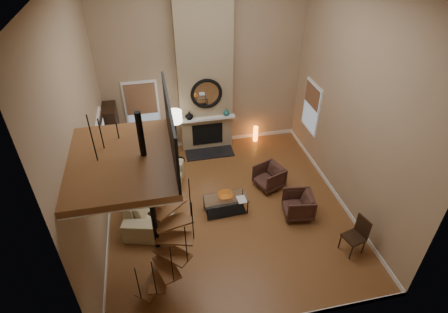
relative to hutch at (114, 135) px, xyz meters
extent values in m
cube|color=#945E2F|center=(2.81, -2.79, -0.95)|extent=(6.00, 6.50, 0.01)
cube|color=tan|center=(2.81, 0.46, 1.80)|extent=(6.00, 0.02, 5.50)
cube|color=tan|center=(2.81, -6.04, 1.80)|extent=(6.00, 0.02, 5.50)
cube|color=tan|center=(-0.19, -2.79, 1.80)|extent=(0.02, 6.50, 5.50)
cube|color=tan|center=(5.81, -2.79, 1.80)|extent=(0.02, 6.50, 5.50)
cube|color=white|center=(2.81, 0.45, -0.89)|extent=(6.00, 0.02, 0.12)
cube|color=white|center=(-0.18, -2.79, -0.89)|extent=(0.02, 6.50, 0.12)
cube|color=white|center=(5.80, -2.79, -0.89)|extent=(0.02, 6.50, 0.12)
cube|color=#978362|center=(2.81, 0.27, 1.80)|extent=(1.60, 0.38, 5.50)
cube|color=black|center=(2.81, -0.22, -0.93)|extent=(1.50, 0.60, 0.04)
cube|color=black|center=(2.81, 0.07, -0.40)|extent=(0.95, 0.02, 0.72)
cube|color=white|center=(2.81, -0.01, 0.20)|extent=(1.70, 0.18, 0.06)
torus|color=black|center=(2.81, 0.05, 1.00)|extent=(0.94, 0.10, 0.94)
cylinder|color=white|center=(2.81, 0.06, 1.00)|extent=(0.80, 0.01, 0.80)
imported|color=black|center=(2.26, 0.03, 0.35)|extent=(0.24, 0.24, 0.25)
imported|color=#185655|center=(3.41, 0.03, 0.33)|extent=(0.20, 0.20, 0.21)
cube|color=white|center=(0.91, 0.44, 0.65)|extent=(1.02, 0.04, 1.52)
cube|color=#8C9EB2|center=(0.91, 0.42, 0.65)|extent=(0.90, 0.01, 1.40)
cube|color=#8D603F|center=(0.91, 0.40, 0.86)|extent=(0.90, 0.01, 0.98)
cube|color=white|center=(5.79, -0.79, 0.65)|extent=(0.04, 1.02, 1.52)
cube|color=#8C9EB2|center=(5.77, -0.79, 0.65)|extent=(0.01, 0.90, 1.40)
cube|color=#8D603F|center=(5.75, -0.79, 1.03)|extent=(0.01, 0.90, 0.63)
cube|color=white|center=(-0.16, -0.99, 0.10)|extent=(0.06, 1.05, 2.16)
cube|color=black|center=(-0.12, -0.99, 0.07)|extent=(0.05, 0.90, 2.05)
cube|color=#8C9EB2|center=(-0.09, -0.99, 0.50)|extent=(0.01, 0.60, 0.90)
cube|color=brown|center=(0.66, -4.59, 2.23)|extent=(1.70, 2.20, 0.12)
cube|color=white|center=(0.66, -4.59, 2.16)|extent=(1.70, 2.20, 0.03)
cube|color=black|center=(1.48, -4.59, 2.76)|extent=(0.04, 2.20, 0.94)
cylinder|color=black|center=(1.01, -4.59, 1.06)|extent=(0.10, 0.10, 4.02)
cube|color=brown|center=(0.79, -4.87, -0.69)|extent=(0.71, 0.78, 0.04)
cylinder|color=black|center=(0.57, -5.16, -0.22)|extent=(0.02, 0.02, 0.94)
cube|color=brown|center=(0.95, -4.94, -0.43)|extent=(0.46, 0.77, 0.04)
cylinder|color=black|center=(0.89, -5.30, 0.04)|extent=(0.02, 0.02, 0.94)
cube|color=brown|center=(1.12, -4.93, -0.17)|extent=(0.55, 0.79, 0.04)
cylinder|color=black|center=(1.24, -5.27, 0.30)|extent=(0.02, 0.02, 0.94)
cube|color=brown|center=(1.27, -4.84, 0.09)|extent=(0.75, 0.74, 0.04)
cylinder|color=black|center=(1.53, -5.09, 0.56)|extent=(0.02, 0.02, 0.94)
cube|color=brown|center=(1.36, -4.69, 0.35)|extent=(0.79, 0.53, 0.04)
cylinder|color=black|center=(1.71, -4.79, 0.82)|extent=(0.02, 0.02, 0.94)
cube|color=brown|center=(1.37, -4.51, 0.61)|extent=(0.77, 0.48, 0.04)
cylinder|color=black|center=(1.72, -4.44, 1.08)|extent=(0.02, 0.02, 0.94)
cube|color=brown|center=(1.29, -4.36, 0.87)|extent=(0.77, 0.72, 0.04)
cylinder|color=black|center=(1.56, -4.13, 1.34)|extent=(0.02, 0.02, 0.94)
cube|color=brown|center=(1.15, -4.26, 1.13)|extent=(0.58, 0.79, 0.04)
cylinder|color=black|center=(1.28, -3.92, 1.60)|extent=(0.02, 0.02, 0.94)
cube|color=brown|center=(0.98, -4.23, 1.39)|extent=(0.41, 0.75, 0.04)
cylinder|color=black|center=(0.94, -3.87, 1.86)|extent=(0.02, 0.02, 0.94)
cube|color=brown|center=(0.81, -4.29, 1.65)|extent=(0.68, 0.79, 0.04)
cylinder|color=black|center=(0.61, -3.99, 2.12)|extent=(0.02, 0.02, 0.94)
cube|color=brown|center=(0.70, -4.42, 1.91)|extent=(0.80, 0.64, 0.04)
cylinder|color=black|center=(0.38, -4.25, 2.38)|extent=(0.02, 0.02, 0.94)
cube|color=brown|center=(0.65, -4.59, 2.17)|extent=(0.72, 0.34, 0.04)
cylinder|color=black|center=(0.29, -4.59, 2.64)|extent=(0.02, 0.02, 0.94)
cube|color=black|center=(0.00, 0.00, 0.00)|extent=(0.38, 0.81, 1.81)
imported|color=tan|center=(1.03, -2.24, -0.55)|extent=(1.75, 2.94, 0.81)
imported|color=#452820|center=(4.20, -2.14, -0.60)|extent=(0.90, 0.89, 0.64)
imported|color=#452820|center=(4.57, -3.40, -0.60)|extent=(0.81, 0.79, 0.65)
cube|color=silver|center=(2.75, -2.87, -0.51)|extent=(1.12, 0.60, 0.02)
cube|color=black|center=(2.75, -2.87, -0.92)|extent=(1.03, 0.50, 0.01)
cylinder|color=black|center=(2.24, -3.11, -0.73)|extent=(0.03, 0.03, 0.40)
cylinder|color=black|center=(3.28, -3.07, -0.73)|extent=(0.03, 0.03, 0.40)
cylinder|color=black|center=(2.22, -2.67, -0.73)|extent=(0.03, 0.03, 0.40)
cylinder|color=black|center=(3.26, -2.63, -0.73)|extent=(0.03, 0.03, 0.40)
imported|color=orange|center=(2.75, -2.82, -0.45)|extent=(0.38, 0.38, 0.09)
imported|color=gray|center=(3.10, -3.02, -0.49)|extent=(0.23, 0.30, 0.03)
cylinder|color=black|center=(1.80, -0.39, -0.93)|extent=(0.38, 0.38, 0.03)
cylinder|color=black|center=(1.80, -0.39, -0.15)|extent=(0.04, 0.04, 1.65)
cylinder|color=#F2E5C6|center=(1.80, -0.39, 0.60)|extent=(0.42, 0.42, 0.34)
cylinder|color=orange|center=(4.44, 0.22, -0.70)|extent=(0.15, 0.15, 0.55)
cube|color=black|center=(5.27, -4.73, -0.51)|extent=(0.50, 0.50, 0.05)
cube|color=black|center=(5.47, -4.68, -0.25)|extent=(0.14, 0.39, 0.49)
cylinder|color=black|center=(5.14, -4.95, -0.74)|extent=(0.04, 0.04, 0.39)
cylinder|color=black|center=(5.49, -4.86, -0.74)|extent=(0.04, 0.04, 0.39)
cylinder|color=black|center=(5.05, -4.61, -0.74)|extent=(0.04, 0.04, 0.39)
cylinder|color=black|center=(5.40, -4.51, -0.74)|extent=(0.04, 0.04, 0.39)
camera|label=1|loc=(1.27, -9.54, 5.67)|focal=29.12mm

